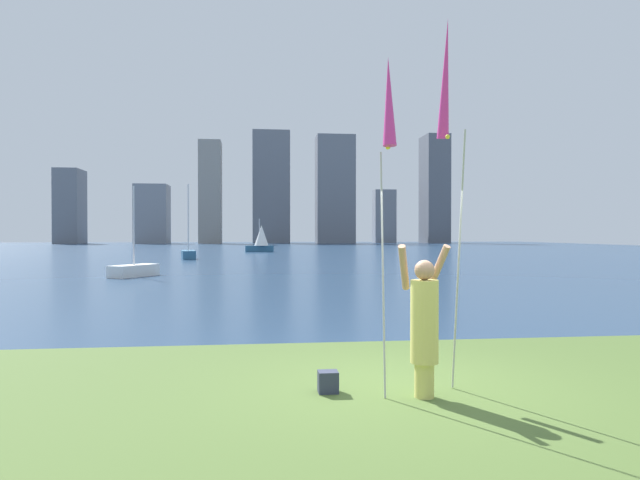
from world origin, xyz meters
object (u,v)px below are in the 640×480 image
(sailboat_2, at_px, (134,270))
(bag, at_px, (328,382))
(person, at_px, (424,322))
(kite_flag_left, at_px, (389,112))
(kite_flag_right, at_px, (446,87))
(sailboat_0, at_px, (188,254))
(sailboat_6, at_px, (261,239))

(sailboat_2, bearing_deg, bag, -72.22)
(person, relative_size, kite_flag_left, 0.46)
(kite_flag_right, distance_m, sailboat_0, 37.84)
(bag, xyz_separation_m, sailboat_0, (-5.83, 37.22, 0.26))
(kite_flag_right, height_order, sailboat_6, kite_flag_right)
(bag, distance_m, sailboat_2, 20.68)
(kite_flag_right, relative_size, sailboat_2, 1.16)
(person, bearing_deg, sailboat_2, 105.75)
(sailboat_6, bearing_deg, sailboat_2, -100.48)
(kite_flag_right, relative_size, bag, 18.02)
(bag, xyz_separation_m, sailboat_2, (-6.32, 19.69, 0.17))
(kite_flag_left, distance_m, bag, 3.36)
(sailboat_6, bearing_deg, person, -88.69)
(person, xyz_separation_m, sailboat_2, (-7.44, 20.03, -0.60))
(person, relative_size, sailboat_0, 0.32)
(kite_flag_right, height_order, sailboat_0, sailboat_0)
(kite_flag_left, distance_m, kite_flag_right, 1.32)
(bag, bearing_deg, sailboat_6, 90.11)
(kite_flag_right, bearing_deg, sailboat_2, 112.19)
(kite_flag_left, distance_m, sailboat_0, 38.37)
(person, xyz_separation_m, kite_flag_left, (-0.48, -0.14, 2.48))
(person, distance_m, sailboat_2, 21.37)
(person, bearing_deg, kite_flag_right, 47.64)
(sailboat_0, bearing_deg, bag, -81.10)
(kite_flag_right, height_order, sailboat_2, kite_flag_right)
(bag, relative_size, sailboat_0, 0.05)
(kite_flag_left, bearing_deg, sailboat_0, 99.74)
(sailboat_2, bearing_deg, sailboat_0, 88.41)
(sailboat_0, bearing_deg, kite_flag_right, -78.63)
(sailboat_2, bearing_deg, kite_flag_left, -70.96)
(bag, height_order, sailboat_2, sailboat_2)
(kite_flag_right, distance_m, sailboat_2, 21.27)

